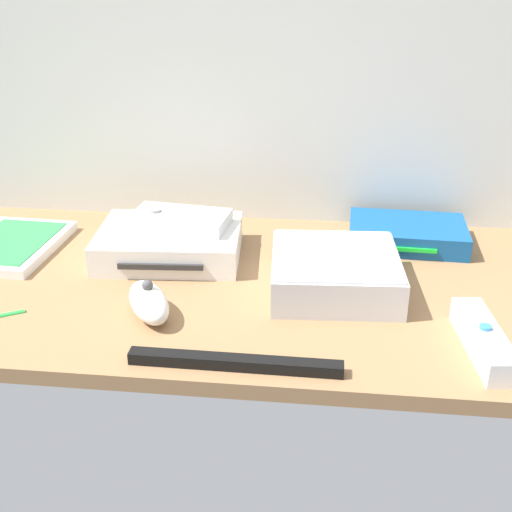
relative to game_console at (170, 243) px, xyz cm
name	(u,v)px	position (x,y,z in cm)	size (l,w,h in cm)	color
ground_plane	(256,288)	(13.87, -6.99, -3.20)	(100.00, 48.00, 2.00)	#936D47
back_wall	(274,23)	(13.87, 17.61, 29.80)	(110.00, 1.20, 64.00)	silver
game_console	(170,243)	(0.00, 0.00, 0.00)	(22.08, 17.62, 4.40)	white
mini_computer	(335,272)	(24.77, -8.01, 0.44)	(18.03, 18.03, 5.30)	silver
game_case	(11,245)	(-25.02, -0.44, -1.44)	(14.45, 19.60, 1.56)	white
network_router	(407,234)	(36.08, 8.81, -0.50)	(18.45, 12.90, 3.40)	#145193
remote_wand	(483,340)	(41.84, -21.40, -0.69)	(5.24, 15.11, 3.40)	white
remote_nunchuk	(149,302)	(1.50, -17.89, -0.16)	(8.82, 10.86, 5.10)	white
remote_classic_pad	(180,220)	(1.37, 1.52, 3.21)	(15.24, 9.65, 2.40)	white
sensor_bar	(237,363)	(14.15, -27.97, -1.50)	(24.00, 1.80, 1.40)	black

